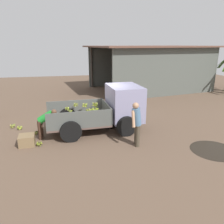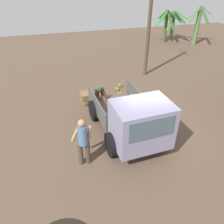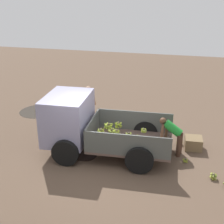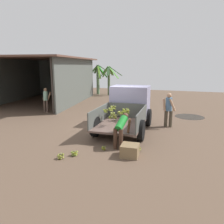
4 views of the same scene
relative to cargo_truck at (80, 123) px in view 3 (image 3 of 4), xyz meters
name	(u,v)px [view 3 (image 3 of 4)]	position (x,y,z in m)	size (l,w,h in m)	color
ground	(95,164)	(-0.72, 0.73, -1.06)	(36.00, 36.00, 0.00)	brown
mud_patch_0	(85,155)	(-0.24, 0.29, -1.05)	(0.81, 0.81, 0.01)	black
mud_patch_1	(39,111)	(3.11, -2.99, -1.05)	(1.73, 1.73, 0.01)	black
cargo_truck	(80,123)	(0.00, 0.00, 0.00)	(4.31, 2.40, 2.00)	brown
person_foreground_visitor	(88,105)	(0.38, -1.96, -0.09)	(0.47, 0.70, 1.73)	#463D2F
person_worker_loading	(173,133)	(-3.09, -0.56, -0.29)	(0.82, 0.61, 1.26)	#422A1F
banana_bunch_on_ground_0	(213,176)	(-4.40, 0.71, -0.95)	(0.24, 0.23, 0.20)	brown
banana_bunch_on_ground_1	(185,160)	(-3.57, -0.04, -0.97)	(0.19, 0.20, 0.16)	#443D2C
banana_bunch_on_ground_2	(180,142)	(-3.32, -1.27, -0.95)	(0.25, 0.25, 0.18)	brown
wooden_crate_0	(193,143)	(-3.80, -1.10, -0.85)	(0.59, 0.59, 0.42)	brown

